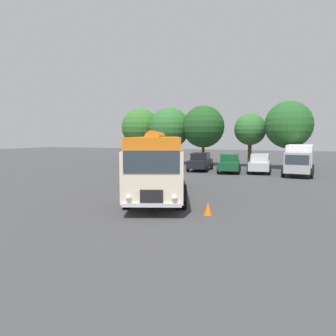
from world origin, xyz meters
The scene contains 12 objects.
ground_plane centered at (0.00, 0.00, 0.00)m, with size 120.00×120.00×0.00m, color #3D3D3F.
vintage_bus centered at (0.62, 0.01, 1.89)m, with size 5.86×10.30×3.49m.
car_near_left centered at (-0.90, 13.62, 0.85)m, with size 2.22×4.33×1.66m.
car_mid_left centered at (1.98, 13.03, 0.85)m, with size 2.38×4.39×1.66m.
car_mid_right centered at (4.55, 13.68, 0.85)m, with size 2.14×4.29×1.66m.
box_van centered at (7.78, 13.24, 1.36)m, with size 2.56×5.86×2.50m.
tree_far_left centered at (-9.85, 18.86, 4.29)m, with size 4.40×4.40×6.47m.
tree_left_of_centre centered at (-5.87, 18.48, 4.22)m, with size 4.58×4.58×6.46m.
tree_centre centered at (-1.96, 18.57, 4.21)m, with size 4.55×4.55×6.54m.
tree_right_of_centre centered at (2.94, 19.01, 3.84)m, with size 3.30×3.30×5.60m.
tree_far_right centered at (6.70, 17.80, 4.42)m, with size 4.57×4.57×6.62m.
traffic_cone centered at (4.26, -3.16, 0.28)m, with size 0.36×0.36×0.55m, color orange.
Camera 1 is at (7.65, -16.16, 3.28)m, focal length 35.00 mm.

